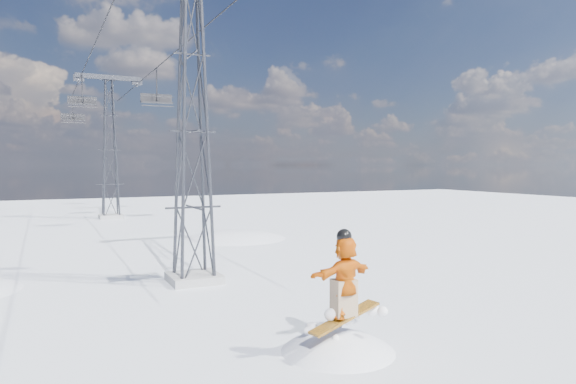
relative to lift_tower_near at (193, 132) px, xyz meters
name	(u,v)px	position (x,y,z in m)	size (l,w,h in m)	color
ground	(256,361)	(-0.80, -8.00, -5.47)	(120.00, 120.00, 0.00)	white
lift_tower_near	(193,132)	(0.00, 0.00, 0.00)	(5.20, 1.80, 11.43)	#999999
lift_tower_far	(110,150)	(0.00, 25.00, 0.00)	(5.20, 1.80, 11.43)	#999999
haul_cables	(137,47)	(0.00, 11.50, 5.38)	(4.46, 51.00, 0.06)	black
lift_chair_mid	(157,99)	(2.20, 17.23, 3.29)	(2.11, 0.61, 2.62)	black
lift_chair_far	(82,101)	(-2.20, 21.77, 3.43)	(1.97, 0.57, 2.44)	black
lift_chair_extra	(73,118)	(-2.20, 34.07, 3.26)	(2.13, 0.61, 2.64)	black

